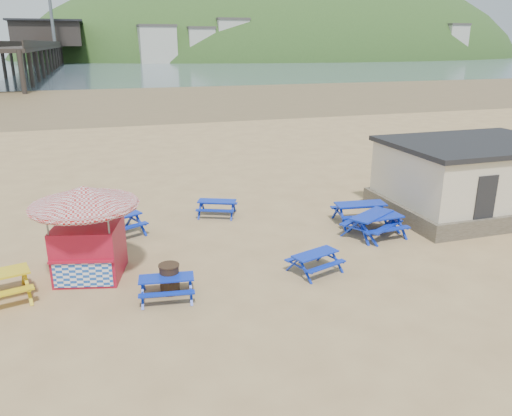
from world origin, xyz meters
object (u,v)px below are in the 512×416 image
object	(u,v)px
picnic_table_blue_b	(217,208)
litter_bin	(170,278)
picnic_table_blue_a	(115,226)
ice_cream_kiosk	(86,220)
amenity_block	(472,178)

from	to	relation	value
picnic_table_blue_b	litter_bin	world-z (taller)	litter_bin
litter_bin	picnic_table_blue_a	bearing A→B (deg)	104.11
picnic_table_blue_b	ice_cream_kiosk	xyz separation A→B (m)	(-5.20, -4.48, 1.54)
litter_bin	amenity_block	distance (m)	14.15
picnic_table_blue_b	ice_cream_kiosk	bearing A→B (deg)	-115.97
amenity_block	picnic_table_blue_a	bearing A→B (deg)	173.47
picnic_table_blue_a	ice_cream_kiosk	bearing A→B (deg)	-130.72
ice_cream_kiosk	litter_bin	size ratio (longest dim) A/B	4.43
picnic_table_blue_b	amenity_block	xyz separation A→B (m)	(10.68, -2.90, 1.23)
ice_cream_kiosk	litter_bin	xyz separation A→B (m)	(2.22, -1.94, -1.42)
picnic_table_blue_b	amenity_block	size ratio (longest dim) A/B	0.27
picnic_table_blue_a	picnic_table_blue_b	size ratio (longest dim) A/B	1.24
picnic_table_blue_a	amenity_block	size ratio (longest dim) A/B	0.34
picnic_table_blue_b	amenity_block	distance (m)	11.14
picnic_table_blue_a	amenity_block	distance (m)	15.12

